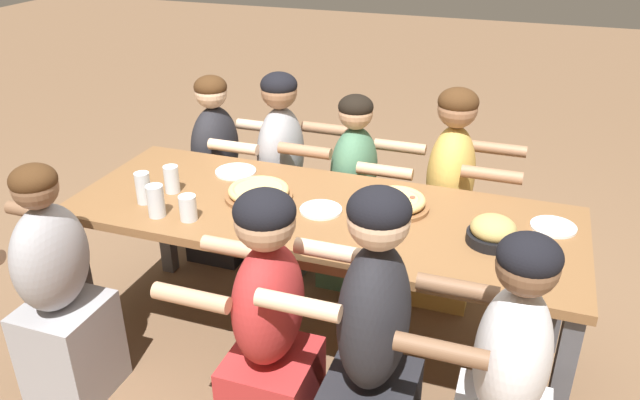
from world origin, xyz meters
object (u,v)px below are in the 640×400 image
Objects in this scene: empty_plate_c at (553,227)px; diner_near_midright at (371,357)px; diner_far_midleft at (282,183)px; diner_far_left at (218,178)px; drinking_glass_b at (143,189)px; drinking_glass_c at (172,180)px; diner_near_center at (269,340)px; empty_plate_b at (236,172)px; diner_far_center at (354,201)px; drinking_glass_d at (188,209)px; diner_near_right at (503,398)px; diner_near_left at (59,298)px; drinking_glass_e at (383,224)px; pizza_board_main at (259,192)px; diner_far_midright at (448,207)px; skillet_bowl at (493,232)px; pizza_board_second at (397,202)px; empty_plate_a at (321,210)px; drinking_glass_a at (156,202)px.

diner_near_midright is (-0.56, -0.81, -0.20)m from empty_plate_c.
diner_far_midleft reaches higher than diner_far_left.
drinking_glass_b is at bearing 5.87° from diner_far_left.
drinking_glass_c reaches higher than empty_plate_c.
diner_near_center is at bearing -139.51° from empty_plate_c.
diner_far_center is at bearing 38.21° from empty_plate_b.
diner_near_right reaches higher than drinking_glass_d.
drinking_glass_c is 0.11× the size of diner_near_center.
diner_near_center reaches higher than diner_near_left.
diner_near_right is (0.55, -0.51, -0.29)m from drinking_glass_e.
drinking_glass_e is at bearing -155.84° from empty_plate_c.
diner_near_center is at bearing 20.39° from diner_far_midleft.
drinking_glass_b reaches higher than pizza_board_main.
diner_near_right is 2.14m from diner_far_left.
pizza_board_main is 1.03m from diner_far_midright.
drinking_glass_e is (1.02, -0.08, -0.00)m from drinking_glass_c.
drinking_glass_e is at bearing 44.87° from diner_far_midleft.
pizza_board_main is at bearing 26.54° from diner_near_center.
skillet_bowl is 0.77m from diner_far_midright.
diner_near_midright is at bearing -124.69° from empty_plate_c.
pizza_board_second is 0.24× the size of diner_far_midright.
drinking_glass_e is at bearing -168.21° from skillet_bowl.
drinking_glass_d is at bearing -47.38° from diner_far_midright.
drinking_glass_b is (-1.09, -0.32, 0.04)m from pizza_board_second.
skillet_bowl is 1.76m from diner_far_left.
empty_plate_c is 1.69× the size of drinking_glass_d.
empty_plate_a is 1.75× the size of drinking_glass_e.
empty_plate_b is 0.50m from drinking_glass_b.
empty_plate_c is (1.50, -0.07, 0.00)m from empty_plate_b.
empty_plate_a is (-0.74, 0.03, -0.04)m from skillet_bowl.
drinking_glass_b reaches higher than drinking_glass_d.
empty_plate_c is at bearing 11.62° from drinking_glass_b.
diner_far_left is at bearing 157.06° from skillet_bowl.
drinking_glass_c is at bearing -20.40° from diner_near_left.
drinking_glass_d reaches higher than empty_plate_a.
drinking_glass_d is 0.65m from diner_near_left.
drinking_glass_e is 0.10× the size of diner_far_left.
diner_far_left is (-0.86, 0.65, -0.26)m from empty_plate_a.
pizza_board_main is 1.67× the size of empty_plate_a.
diner_near_right is at bearing 45.81° from diner_far_midleft.
drinking_glass_d is at bearing -163.54° from empty_plate_c.
diner_far_midleft is at bearing 68.78° from drinking_glass_b.
drinking_glass_a reaches higher than empty_plate_c.
empty_plate_b is 0.17× the size of diner_far_midright.
diner_far_midleft is at bearing -90.00° from diner_far_midright.
diner_near_midright is (1.06, -0.36, -0.26)m from drinking_glass_a.
diner_near_right is 1.03× the size of diner_near_left.
diner_far_midright is at bearing 53.56° from empty_plate_a.
pizza_board_second is 0.96× the size of skillet_bowl.
drinking_glass_a is 1.28× the size of drinking_glass_d.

